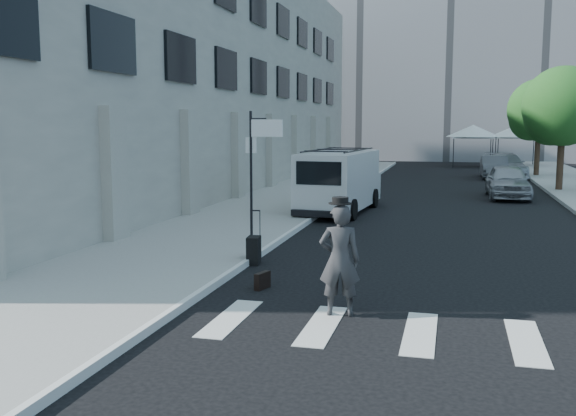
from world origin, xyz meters
The scene contains 16 objects.
ground centered at (0.00, 0.00, 0.00)m, with size 120.00×120.00×0.00m, color black.
sidewalk_left centered at (-4.25, 16.00, 0.07)m, with size 4.50×48.00×0.15m, color gray.
building_left centered at (-11.50, 18.00, 6.00)m, with size 10.00×44.00×12.00m, color gray.
building_far centered at (2.00, 50.00, 12.50)m, with size 22.00×12.00×25.00m, color slate.
sign_pole centered at (-2.36, 3.20, 2.65)m, with size 1.03×0.07×3.50m.
tree_near centered at (7.50, 20.15, 3.97)m, with size 3.80×3.83×6.03m.
tree_far centered at (7.50, 29.15, 3.97)m, with size 3.80×3.83×6.03m.
tent_left centered at (4.00, 38.00, 2.71)m, with size 4.00×4.00×3.20m.
tent_right centered at (7.20, 38.50, 2.71)m, with size 4.00×4.00×3.20m.
businessman centered at (0.77, -2.35, 0.98)m, with size 0.71×0.47×1.96m, color #303133.
briefcase centered at (-1.04, -0.97, 0.17)m, with size 0.12×0.44×0.34m, color black.
suitcase centered at (-1.90, 1.18, 0.34)m, with size 0.34×0.49×1.27m.
cargo_van centered at (-1.48, 10.67, 1.17)m, with size 2.50×6.13×2.26m.
parked_car_a centered at (5.00, 16.95, 0.75)m, with size 1.77×4.39×1.50m, color #95979C.
parked_car_b centered at (5.00, 27.39, 0.69)m, with size 1.46×4.17×1.37m, color #4C4D52.
parked_car_c centered at (5.75, 28.60, 0.73)m, with size 2.05×5.05×1.47m, color #A3A6AB.
Camera 1 is at (2.63, -13.09, 3.33)m, focal length 40.00 mm.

